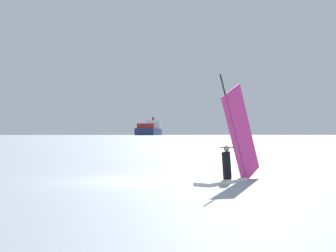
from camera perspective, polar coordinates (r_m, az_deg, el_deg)
ground_plane at (r=18.35m, az=-6.55°, el=-6.70°), size 4000.00×4000.00×0.00m
windsurfer at (r=18.04m, az=7.82°, el=-3.61°), size 3.56×2.95×4.27m
cargo_ship at (r=802.92m, az=-2.27°, el=-0.56°), size 75.42×169.32×33.70m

